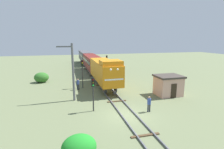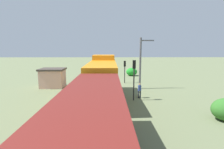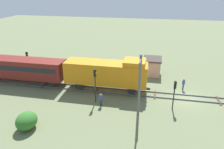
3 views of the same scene
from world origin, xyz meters
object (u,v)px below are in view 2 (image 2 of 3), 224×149
object	(u,v)px
traffic_signal_mid	(134,73)
worker_by_signal	(140,89)
traffic_signal_near	(125,68)
passenger_car_leading	(88,138)
worker_near_track	(91,75)
catenary_mast	(141,62)
relay_hut	(53,78)
locomotive	(103,74)

from	to	relation	value
traffic_signal_mid	worker_by_signal	xyz separation A→B (m)	(-0.80, -0.89, -2.06)
traffic_signal_near	traffic_signal_mid	world-z (taller)	traffic_signal_mid
passenger_car_leading	worker_near_track	size ratio (longest dim) A/B	8.24
passenger_car_leading	worker_near_track	world-z (taller)	passenger_car_leading
passenger_car_leading	catenary_mast	bearing A→B (deg)	-105.66
worker_by_signal	relay_hut	world-z (taller)	relay_hut
worker_near_track	worker_by_signal	world-z (taller)	same
traffic_signal_near	traffic_signal_mid	size ratio (longest dim) A/B	0.82
traffic_signal_near	worker_near_track	world-z (taller)	traffic_signal_near
catenary_mast	relay_hut	world-z (taller)	catenary_mast
passenger_car_leading	locomotive	bearing A→B (deg)	-90.00
passenger_car_leading	traffic_signal_mid	world-z (taller)	traffic_signal_mid
passenger_car_leading	worker_by_signal	distance (m)	14.22
traffic_signal_mid	catenary_mast	distance (m)	5.76
worker_by_signal	catenary_mast	size ratio (longest dim) A/B	0.24
traffic_signal_near	catenary_mast	bearing A→B (deg)	115.42
worker_near_track	catenary_mast	bearing A→B (deg)	173.45
traffic_signal_near	traffic_signal_mid	xyz separation A→B (m)	(-0.20, 9.40, 0.52)
passenger_car_leading	traffic_signal_near	xyz separation A→B (m)	(-3.20, -22.01, 0.00)
worker_by_signal	relay_hut	distance (m)	13.01
catenary_mast	relay_hut	distance (m)	12.84
locomotive	relay_hut	bearing A→B (deg)	-37.94
traffic_signal_mid	relay_hut	distance (m)	12.84
passenger_car_leading	worker_by_signal	xyz separation A→B (m)	(-4.20, -13.50, -1.53)
worker_by_signal	catenary_mast	distance (m)	5.43
worker_near_track	relay_hut	size ratio (longest dim) A/B	0.49
locomotive	worker_by_signal	distance (m)	4.56
traffic_signal_mid	worker_near_track	size ratio (longest dim) A/B	2.59
locomotive	worker_near_track	distance (m)	10.79
worker_near_track	relay_hut	distance (m)	6.83
traffic_signal_near	locomotive	bearing A→B (deg)	69.75
traffic_signal_mid	passenger_car_leading	bearing A→B (deg)	74.91
locomotive	relay_hut	xyz separation A→B (m)	(7.50, -5.85, -1.38)
locomotive	worker_by_signal	xyz separation A→B (m)	(-4.20, -0.16, -1.78)
locomotive	traffic_signal_near	xyz separation A→B (m)	(-3.20, -8.68, -0.24)
locomotive	passenger_car_leading	size ratio (longest dim) A/B	0.83
passenger_car_leading	catenary_mast	world-z (taller)	catenary_mast
worker_near_track	passenger_car_leading	bearing A→B (deg)	126.21
passenger_car_leading	catenary_mast	distance (m)	18.82
traffic_signal_mid	traffic_signal_near	bearing A→B (deg)	-88.78
catenary_mast	relay_hut	size ratio (longest dim) A/B	2.02
catenary_mast	passenger_car_leading	bearing A→B (deg)	74.34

